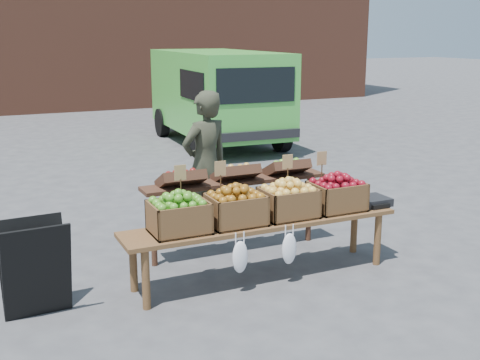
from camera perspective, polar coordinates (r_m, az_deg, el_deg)
name	(u,v)px	position (r m, az deg, el deg)	size (l,w,h in m)	color
ground	(149,285)	(5.74, -8.58, -9.85)	(80.00, 80.00, 0.00)	#49494C
delivery_van	(217,98)	(12.64, -2.16, 7.77)	(1.96, 4.27, 1.91)	green
vendor	(206,165)	(6.79, -3.29, 1.46)	(0.61, 0.40, 1.67)	#313324
chalkboard_sign	(35,268)	(5.25, -18.83, -7.92)	(0.54, 0.30, 0.82)	black
back_table	(236,205)	(6.32, -0.41, -2.42)	(2.10, 0.44, 1.04)	#3F2518
display_bench	(262,249)	(5.76, 2.11, -6.55)	(2.70, 0.56, 0.57)	brown
crate_golden_apples	(179,217)	(5.32, -5.82, -3.53)	(0.50, 0.40, 0.28)	#3F7F20
crate_russet_pears	(236,210)	(5.51, -0.40, -2.83)	(0.50, 0.40, 0.28)	#A05D1A
crate_red_apples	(288,203)	(5.75, 4.59, -2.16)	(0.50, 0.40, 0.28)	yellow
crate_green_apples	(337,196)	(6.03, 9.15, -1.53)	(0.50, 0.40, 0.28)	maroon
weighing_scale	(371,201)	(6.30, 12.33, -1.96)	(0.34, 0.30, 0.08)	black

